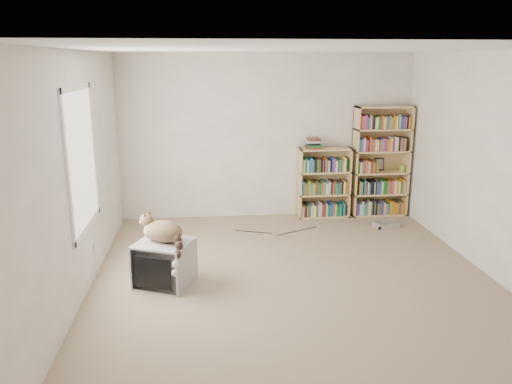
{
  "coord_description": "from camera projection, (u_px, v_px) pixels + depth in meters",
  "views": [
    {
      "loc": [
        -0.96,
        -5.06,
        2.4
      ],
      "look_at": [
        -0.33,
        1.0,
        0.78
      ],
      "focal_mm": 35.0,
      "sensor_mm": 36.0,
      "label": 1
    }
  ],
  "objects": [
    {
      "name": "window",
      "position": [
        82.0,
        159.0,
        5.18
      ],
      "size": [
        0.02,
        1.22,
        1.52
      ],
      "primitive_type": "cube",
      "color": "white",
      "rests_on": "wall_left"
    },
    {
      "name": "wall_outlet",
      "position": [
        95.0,
        248.0,
        5.69
      ],
      "size": [
        0.01,
        0.08,
        0.13
      ],
      "primitive_type": "cube",
      "color": "silver",
      "rests_on": "wall_left"
    },
    {
      "name": "green_mug",
      "position": [
        402.0,
        168.0,
        7.84
      ],
      "size": [
        0.09,
        0.09,
        0.1
      ],
      "primitive_type": "cylinder",
      "color": "#87B032",
      "rests_on": "bookcase_tall"
    },
    {
      "name": "bookcase_short",
      "position": [
        323.0,
        185.0,
        7.8
      ],
      "size": [
        0.79,
        0.3,
        1.09
      ],
      "color": "tan",
      "rests_on": "floor"
    },
    {
      "name": "crt_tv",
      "position": [
        165.0,
        263.0,
        5.46
      ],
      "size": [
        0.72,
        0.69,
        0.49
      ],
      "rotation": [
        0.0,
        0.0,
        -0.4
      ],
      "color": "#9A9A9C",
      "rests_on": "floor"
    },
    {
      "name": "book_stack",
      "position": [
        313.0,
        143.0,
        7.6
      ],
      "size": [
        0.22,
        0.28,
        0.15
      ],
      "primitive_type": "cube",
      "color": "#CD491B",
      "rests_on": "bookcase_short"
    },
    {
      "name": "ceiling",
      "position": [
        300.0,
        49.0,
        4.93
      ],
      "size": [
        4.5,
        5.0,
        0.02
      ],
      "primitive_type": "cube",
      "color": "white",
      "rests_on": "wall_back"
    },
    {
      "name": "wall_back",
      "position": [
        267.0,
        137.0,
        7.66
      ],
      "size": [
        4.5,
        0.02,
        2.5
      ],
      "primitive_type": "cube",
      "color": "white",
      "rests_on": "floor"
    },
    {
      "name": "framed_print",
      "position": [
        379.0,
        164.0,
        7.89
      ],
      "size": [
        0.15,
        0.05,
        0.2
      ],
      "primitive_type": "cube",
      "rotation": [
        -0.17,
        0.0,
        0.0
      ],
      "color": "black",
      "rests_on": "bookcase_tall"
    },
    {
      "name": "cat",
      "position": [
        165.0,
        236.0,
        5.34
      ],
      "size": [
        0.57,
        0.67,
        0.52
      ],
      "rotation": [
        0.0,
        0.0,
        -0.48
      ],
      "color": "#342715",
      "rests_on": "crt_tv"
    },
    {
      "name": "floor",
      "position": [
        295.0,
        282.0,
        5.58
      ],
      "size": [
        4.5,
        5.0,
        0.01
      ],
      "primitive_type": "cube",
      "color": "tan",
      "rests_on": "ground"
    },
    {
      "name": "dvd_player",
      "position": [
        386.0,
        225.0,
        7.38
      ],
      "size": [
        0.39,
        0.33,
        0.08
      ],
      "primitive_type": "cube",
      "rotation": [
        0.0,
        0.0,
        0.31
      ],
      "color": "silver",
      "rests_on": "floor"
    },
    {
      "name": "wall_right",
      "position": [
        499.0,
        168.0,
        5.48
      ],
      "size": [
        0.02,
        5.0,
        2.5
      ],
      "primitive_type": "cube",
      "color": "white",
      "rests_on": "floor"
    },
    {
      "name": "bookcase_tall",
      "position": [
        380.0,
        164.0,
        7.81
      ],
      "size": [
        0.86,
        0.3,
        1.72
      ],
      "color": "tan",
      "rests_on": "floor"
    },
    {
      "name": "wall_front",
      "position": [
        377.0,
        268.0,
        2.85
      ],
      "size": [
        4.5,
        0.02,
        2.5
      ],
      "primitive_type": "cube",
      "color": "white",
      "rests_on": "floor"
    },
    {
      "name": "floor_cables",
      "position": [
        264.0,
        238.0,
        6.93
      ],
      "size": [
        1.2,
        0.7,
        0.01
      ],
      "primitive_type": null,
      "color": "black",
      "rests_on": "floor"
    },
    {
      "name": "wall_left",
      "position": [
        77.0,
        178.0,
        5.03
      ],
      "size": [
        0.02,
        5.0,
        2.5
      ],
      "primitive_type": "cube",
      "color": "white",
      "rests_on": "floor"
    }
  ]
}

